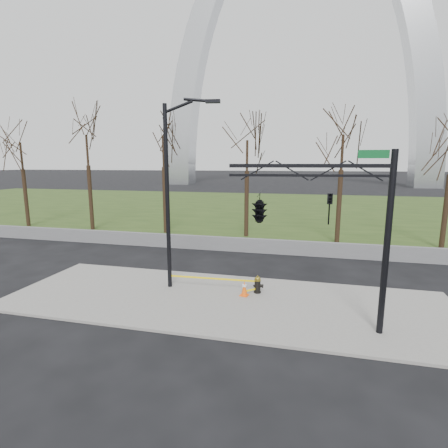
% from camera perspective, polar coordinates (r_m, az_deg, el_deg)
% --- Properties ---
extents(ground, '(500.00, 500.00, 0.00)m').
position_cam_1_polar(ground, '(14.11, 0.04, -13.05)').
color(ground, black).
rests_on(ground, ground).
extents(sidewalk, '(18.00, 6.00, 0.10)m').
position_cam_1_polar(sidewalk, '(14.09, 0.04, -12.86)').
color(sidewalk, gray).
rests_on(sidewalk, ground).
extents(grass_strip, '(120.00, 40.00, 0.06)m').
position_cam_1_polar(grass_strip, '(43.07, 9.41, 2.69)').
color(grass_strip, '#2A4017').
rests_on(grass_strip, ground).
extents(guardrail, '(60.00, 0.30, 0.90)m').
position_cam_1_polar(guardrail, '(21.45, 5.05, -3.64)').
color(guardrail, '#59595B').
rests_on(guardrail, ground).
extents(gateway_arch, '(66.00, 6.00, 65.00)m').
position_cam_1_polar(gateway_arch, '(91.70, 12.43, 27.07)').
color(gateway_arch, silver).
rests_on(gateway_arch, ground).
extents(tree_row, '(43.49, 4.00, 8.49)m').
position_cam_1_polar(tree_row, '(25.01, 3.70, 7.16)').
color(tree_row, black).
rests_on(tree_row, ground).
extents(fire_hydrant, '(0.48, 0.31, 0.77)m').
position_cam_1_polar(fire_hydrant, '(14.72, 5.73, -10.19)').
color(fire_hydrant, black).
rests_on(fire_hydrant, sidewalk).
extents(traffic_cone, '(0.39, 0.39, 0.64)m').
position_cam_1_polar(traffic_cone, '(14.37, 3.46, -10.81)').
color(traffic_cone, '#FF5B0D').
rests_on(traffic_cone, sidewalk).
extents(street_light, '(2.38, 0.54, 8.21)m').
position_cam_1_polar(street_light, '(14.65, -8.76, 6.66)').
color(street_light, black).
rests_on(street_light, ground).
extents(traffic_signal_mast, '(5.09, 2.51, 6.00)m').
position_cam_1_polar(traffic_signal_mast, '(11.06, 9.99, 2.65)').
color(traffic_signal_mast, black).
rests_on(traffic_signal_mast, ground).
extents(caution_tape, '(3.95, 0.47, 0.40)m').
position_cam_1_polar(caution_tape, '(14.89, -1.03, -9.47)').
color(caution_tape, yellow).
rests_on(caution_tape, ground).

